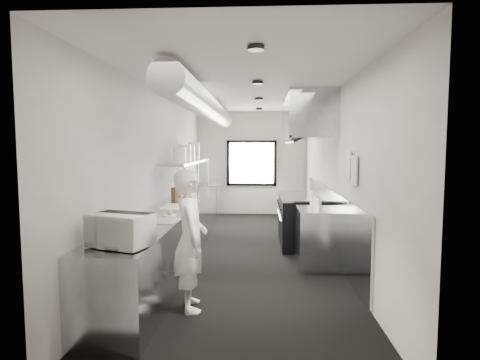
# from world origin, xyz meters

# --- Properties ---
(floor) EXTENTS (3.00, 8.00, 0.01)m
(floor) POSITION_xyz_m (0.00, 0.00, 0.00)
(floor) COLOR black
(floor) RESTS_ON ground
(ceiling) EXTENTS (3.00, 8.00, 0.01)m
(ceiling) POSITION_xyz_m (0.00, 0.00, 2.80)
(ceiling) COLOR silver
(ceiling) RESTS_ON wall_back
(wall_back) EXTENTS (3.00, 0.02, 2.80)m
(wall_back) POSITION_xyz_m (0.00, 4.00, 1.40)
(wall_back) COLOR beige
(wall_back) RESTS_ON floor
(wall_front) EXTENTS (3.00, 0.02, 2.80)m
(wall_front) POSITION_xyz_m (0.00, -4.00, 1.40)
(wall_front) COLOR beige
(wall_front) RESTS_ON floor
(wall_left) EXTENTS (0.02, 8.00, 2.80)m
(wall_left) POSITION_xyz_m (-1.50, 0.00, 1.40)
(wall_left) COLOR beige
(wall_left) RESTS_ON floor
(wall_right) EXTENTS (0.02, 8.00, 2.80)m
(wall_right) POSITION_xyz_m (1.50, 0.00, 1.40)
(wall_right) COLOR beige
(wall_right) RESTS_ON floor
(wall_cladding) EXTENTS (0.03, 5.50, 1.10)m
(wall_cladding) POSITION_xyz_m (1.48, 0.30, 0.55)
(wall_cladding) COLOR #999EA7
(wall_cladding) RESTS_ON wall_right
(hvac_duct) EXTENTS (0.40, 6.40, 0.40)m
(hvac_duct) POSITION_xyz_m (-0.70, 0.40, 2.55)
(hvac_duct) COLOR #92959B
(hvac_duct) RESTS_ON ceiling
(service_window) EXTENTS (1.36, 0.05, 1.25)m
(service_window) POSITION_xyz_m (0.00, 3.96, 1.40)
(service_window) COLOR white
(service_window) RESTS_ON wall_back
(exhaust_hood) EXTENTS (0.81, 2.20, 0.88)m
(exhaust_hood) POSITION_xyz_m (1.10, 0.70, 2.39)
(exhaust_hood) COLOR #999EA7
(exhaust_hood) RESTS_ON ceiling
(prep_counter) EXTENTS (0.70, 6.00, 0.90)m
(prep_counter) POSITION_xyz_m (-1.15, -0.50, 0.45)
(prep_counter) COLOR #999EA7
(prep_counter) RESTS_ON floor
(pass_shelf) EXTENTS (0.45, 3.00, 0.68)m
(pass_shelf) POSITION_xyz_m (-1.19, 1.00, 1.54)
(pass_shelf) COLOR #999EA7
(pass_shelf) RESTS_ON prep_counter
(range) EXTENTS (0.88, 1.60, 0.94)m
(range) POSITION_xyz_m (1.04, 0.70, 0.47)
(range) COLOR black
(range) RESTS_ON floor
(bottle_station) EXTENTS (0.65, 0.80, 0.90)m
(bottle_station) POSITION_xyz_m (1.15, -0.70, 0.45)
(bottle_station) COLOR #999EA7
(bottle_station) RESTS_ON floor
(far_work_table) EXTENTS (0.70, 1.20, 0.90)m
(far_work_table) POSITION_xyz_m (-1.15, 3.20, 0.45)
(far_work_table) COLOR #999EA7
(far_work_table) RESTS_ON floor
(notice_sheet_a) EXTENTS (0.02, 0.28, 0.38)m
(notice_sheet_a) POSITION_xyz_m (1.47, -1.20, 1.60)
(notice_sheet_a) COLOR silver
(notice_sheet_a) RESTS_ON wall_right
(notice_sheet_b) EXTENTS (0.02, 0.28, 0.38)m
(notice_sheet_b) POSITION_xyz_m (1.47, -1.55, 1.55)
(notice_sheet_b) COLOR silver
(notice_sheet_b) RESTS_ON wall_right
(line_cook) EXTENTS (0.53, 0.67, 1.61)m
(line_cook) POSITION_xyz_m (-0.55, -2.38, 0.80)
(line_cook) COLOR silver
(line_cook) RESTS_ON floor
(microwave) EXTENTS (0.62, 0.54, 0.32)m
(microwave) POSITION_xyz_m (-1.10, -3.08, 1.06)
(microwave) COLOR white
(microwave) RESTS_ON prep_counter
(deli_tub_a) EXTENTS (0.16, 0.16, 0.09)m
(deli_tub_a) POSITION_xyz_m (-1.34, -2.38, 0.95)
(deli_tub_a) COLOR #9FAA9D
(deli_tub_a) RESTS_ON prep_counter
(deli_tub_b) EXTENTS (0.14, 0.14, 0.10)m
(deli_tub_b) POSITION_xyz_m (-1.29, -2.19, 0.95)
(deli_tub_b) COLOR #9FAA9D
(deli_tub_b) RESTS_ON prep_counter
(newspaper) EXTENTS (0.35, 0.43, 0.01)m
(newspaper) POSITION_xyz_m (-0.97, -1.82, 0.90)
(newspaper) COLOR silver
(newspaper) RESTS_ON prep_counter
(small_plate) EXTENTS (0.18, 0.18, 0.01)m
(small_plate) POSITION_xyz_m (-1.01, -1.44, 0.91)
(small_plate) COLOR white
(small_plate) RESTS_ON prep_counter
(pastry) EXTENTS (0.08, 0.08, 0.08)m
(pastry) POSITION_xyz_m (-1.01, -1.44, 0.96)
(pastry) COLOR tan
(pastry) RESTS_ON small_plate
(cutting_board) EXTENTS (0.45, 0.59, 0.02)m
(cutting_board) POSITION_xyz_m (-1.06, -0.67, 0.91)
(cutting_board) COLOR silver
(cutting_board) RESTS_ON prep_counter
(knife_block) EXTENTS (0.15, 0.21, 0.21)m
(knife_block) POSITION_xyz_m (-1.29, 0.30, 1.01)
(knife_block) COLOR brown
(knife_block) RESTS_ON prep_counter
(plate_stack_a) EXTENTS (0.30, 0.30, 0.27)m
(plate_stack_a) POSITION_xyz_m (-1.18, 0.10, 1.70)
(plate_stack_a) COLOR white
(plate_stack_a) RESTS_ON pass_shelf
(plate_stack_b) EXTENTS (0.32, 0.32, 0.32)m
(plate_stack_b) POSITION_xyz_m (-1.19, 0.60, 1.73)
(plate_stack_b) COLOR white
(plate_stack_b) RESTS_ON pass_shelf
(plate_stack_c) EXTENTS (0.23, 0.23, 0.32)m
(plate_stack_c) POSITION_xyz_m (-1.18, 1.11, 1.73)
(plate_stack_c) COLOR white
(plate_stack_c) RESTS_ON pass_shelf
(plate_stack_d) EXTENTS (0.25, 0.25, 0.38)m
(plate_stack_d) POSITION_xyz_m (-1.20, 1.74, 1.76)
(plate_stack_d) COLOR white
(plate_stack_d) RESTS_ON pass_shelf
(squeeze_bottle_a) EXTENTS (0.07, 0.07, 0.17)m
(squeeze_bottle_a) POSITION_xyz_m (1.11, -1.00, 0.99)
(squeeze_bottle_a) COLOR silver
(squeeze_bottle_a) RESTS_ON bottle_station
(squeeze_bottle_b) EXTENTS (0.08, 0.08, 0.19)m
(squeeze_bottle_b) POSITION_xyz_m (1.12, -0.83, 1.00)
(squeeze_bottle_b) COLOR silver
(squeeze_bottle_b) RESTS_ON bottle_station
(squeeze_bottle_c) EXTENTS (0.06, 0.06, 0.17)m
(squeeze_bottle_c) POSITION_xyz_m (1.12, -0.70, 0.98)
(squeeze_bottle_c) COLOR silver
(squeeze_bottle_c) RESTS_ON bottle_station
(squeeze_bottle_d) EXTENTS (0.07, 0.07, 0.18)m
(squeeze_bottle_d) POSITION_xyz_m (1.11, -0.51, 0.99)
(squeeze_bottle_d) COLOR silver
(squeeze_bottle_d) RESTS_ON bottle_station
(squeeze_bottle_e) EXTENTS (0.07, 0.07, 0.19)m
(squeeze_bottle_e) POSITION_xyz_m (1.08, -0.38, 1.00)
(squeeze_bottle_e) COLOR silver
(squeeze_bottle_e) RESTS_ON bottle_station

